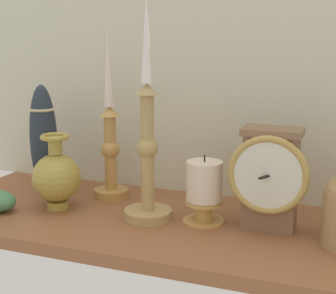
{
  "coord_description": "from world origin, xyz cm",
  "views": [
    {
      "loc": [
        30.05,
        -84.36,
        34.33
      ],
      "look_at": [
        -1.8,
        0.0,
        14.0
      ],
      "focal_mm": 54.1,
      "sensor_mm": 36.0,
      "label": 1
    }
  ],
  "objects_px": {
    "candlestick_tall_center": "(110,142)",
    "pillar_candle_front": "(204,189)",
    "brass_vase_bulbous": "(57,176)",
    "tall_ceramic_vase": "(44,139)",
    "candlestick_tall_left": "(147,152)",
    "mantel_clock": "(270,178)"
  },
  "relations": [
    {
      "from": "mantel_clock",
      "to": "tall_ceramic_vase",
      "type": "height_order",
      "value": "tall_ceramic_vase"
    },
    {
      "from": "candlestick_tall_left",
      "to": "candlestick_tall_center",
      "type": "height_order",
      "value": "candlestick_tall_left"
    },
    {
      "from": "candlestick_tall_center",
      "to": "candlestick_tall_left",
      "type": "bearing_deg",
      "value": -36.8
    },
    {
      "from": "mantel_clock",
      "to": "brass_vase_bulbous",
      "type": "height_order",
      "value": "mantel_clock"
    },
    {
      "from": "mantel_clock",
      "to": "candlestick_tall_left",
      "type": "distance_m",
      "value": 0.23
    },
    {
      "from": "candlestick_tall_left",
      "to": "brass_vase_bulbous",
      "type": "xyz_separation_m",
      "value": [
        -0.19,
        -0.01,
        -0.06
      ]
    },
    {
      "from": "mantel_clock",
      "to": "candlestick_tall_center",
      "type": "bearing_deg",
      "value": 169.07
    },
    {
      "from": "brass_vase_bulbous",
      "to": "candlestick_tall_center",
      "type": "bearing_deg",
      "value": 56.35
    },
    {
      "from": "candlestick_tall_center",
      "to": "tall_ceramic_vase",
      "type": "height_order",
      "value": "candlestick_tall_center"
    },
    {
      "from": "candlestick_tall_left",
      "to": "tall_ceramic_vase",
      "type": "relative_size",
      "value": 1.74
    },
    {
      "from": "mantel_clock",
      "to": "brass_vase_bulbous",
      "type": "bearing_deg",
      "value": -175.12
    },
    {
      "from": "brass_vase_bulbous",
      "to": "tall_ceramic_vase",
      "type": "height_order",
      "value": "tall_ceramic_vase"
    },
    {
      "from": "candlestick_tall_left",
      "to": "pillar_candle_front",
      "type": "height_order",
      "value": "candlestick_tall_left"
    },
    {
      "from": "candlestick_tall_left",
      "to": "candlestick_tall_center",
      "type": "bearing_deg",
      "value": 143.2
    },
    {
      "from": "mantel_clock",
      "to": "candlestick_tall_left",
      "type": "xyz_separation_m",
      "value": [
        -0.22,
        -0.03,
        0.03
      ]
    },
    {
      "from": "brass_vase_bulbous",
      "to": "tall_ceramic_vase",
      "type": "relative_size",
      "value": 0.64
    },
    {
      "from": "candlestick_tall_left",
      "to": "tall_ceramic_vase",
      "type": "height_order",
      "value": "candlestick_tall_left"
    },
    {
      "from": "candlestick_tall_center",
      "to": "pillar_candle_front",
      "type": "relative_size",
      "value": 2.85
    },
    {
      "from": "candlestick_tall_left",
      "to": "brass_vase_bulbous",
      "type": "height_order",
      "value": "candlestick_tall_left"
    },
    {
      "from": "candlestick_tall_center",
      "to": "pillar_candle_front",
      "type": "distance_m",
      "value": 0.24
    },
    {
      "from": "tall_ceramic_vase",
      "to": "candlestick_tall_left",
      "type": "bearing_deg",
      "value": -14.34
    },
    {
      "from": "candlestick_tall_center",
      "to": "brass_vase_bulbous",
      "type": "bearing_deg",
      "value": -123.65
    }
  ]
}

